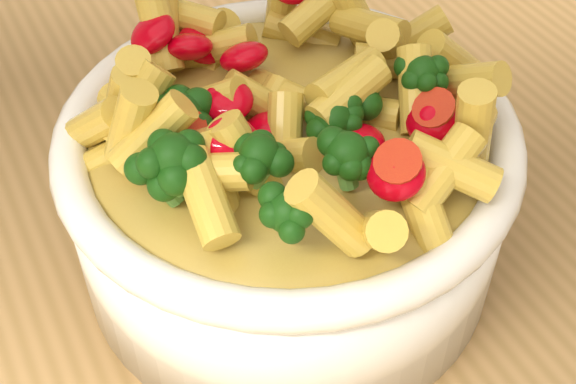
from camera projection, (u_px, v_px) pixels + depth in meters
name	position (u px, v px, depth m)	size (l,w,h in m)	color
table	(112.00, 356.00, 0.55)	(1.20, 0.80, 0.90)	#A37945
serving_bowl	(288.00, 190.00, 0.44)	(0.24, 0.24, 0.10)	white
pasta_salad	(288.00, 99.00, 0.40)	(0.19, 0.19, 0.04)	#EED24B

